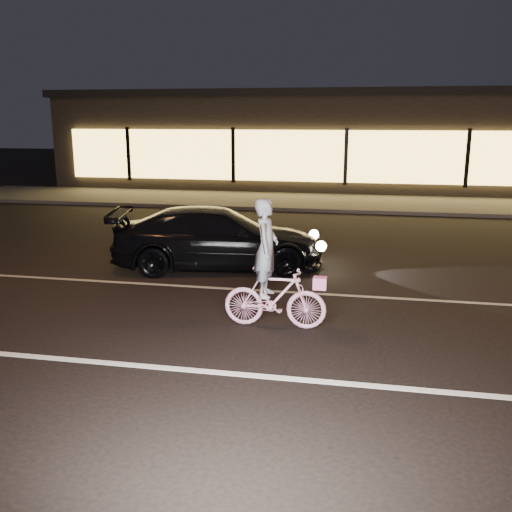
# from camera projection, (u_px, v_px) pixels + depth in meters

# --- Properties ---
(ground) EXTENTS (90.00, 90.00, 0.00)m
(ground) POSITION_uv_depth(u_px,v_px,m) (300.00, 334.00, 8.38)
(ground) COLOR black
(ground) RESTS_ON ground
(lane_stripe_near) EXTENTS (60.00, 0.12, 0.01)m
(lane_stripe_near) POSITION_uv_depth(u_px,v_px,m) (285.00, 378.00, 6.95)
(lane_stripe_near) COLOR silver
(lane_stripe_near) RESTS_ON ground
(lane_stripe_far) EXTENTS (60.00, 0.10, 0.01)m
(lane_stripe_far) POSITION_uv_depth(u_px,v_px,m) (313.00, 293.00, 10.29)
(lane_stripe_far) COLOR gray
(lane_stripe_far) RESTS_ON ground
(sidewalk) EXTENTS (30.00, 4.00, 0.12)m
(sidewalk) POSITION_uv_depth(u_px,v_px,m) (342.00, 203.00, 20.76)
(sidewalk) COLOR #383533
(sidewalk) RESTS_ON ground
(storefront) EXTENTS (25.40, 8.42, 4.20)m
(storefront) POSITION_uv_depth(u_px,v_px,m) (350.00, 138.00, 25.95)
(storefront) COLOR black
(storefront) RESTS_ON ground
(cyclist) EXTENTS (1.56, 0.54, 1.96)m
(cyclist) POSITION_uv_depth(u_px,v_px,m) (273.00, 283.00, 8.50)
(cyclist) COLOR #E23F88
(cyclist) RESTS_ON ground
(sedan) EXTENTS (4.66, 2.68, 1.27)m
(sedan) POSITION_uv_depth(u_px,v_px,m) (218.00, 238.00, 11.93)
(sedan) COLOR black
(sedan) RESTS_ON ground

